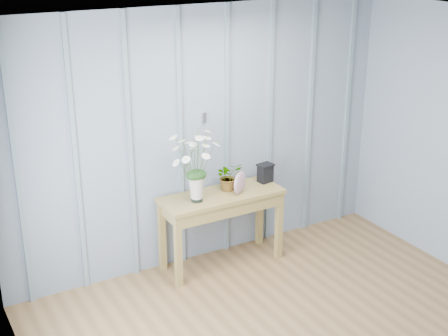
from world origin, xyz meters
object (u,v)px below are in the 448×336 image
daisy_vase (196,158)px  felt_disc_vessel (240,183)px  sideboard (221,205)px  carved_box (265,173)px

daisy_vase → felt_disc_vessel: daisy_vase is taller
sideboard → carved_box: size_ratio=6.37×
sideboard → carved_box: (0.53, 0.05, 0.21)m
carved_box → daisy_vase: bearing=-173.8°
sideboard → carved_box: 0.57m
sideboard → felt_disc_vessel: size_ratio=5.40×
daisy_vase → sideboard: bearing=7.7°
daisy_vase → carved_box: 0.88m
daisy_vase → carved_box: (0.81, 0.09, -0.33)m
sideboard → felt_disc_vessel: bearing=-26.1°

